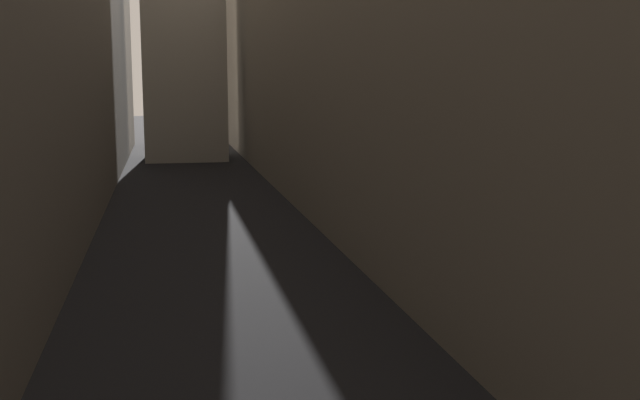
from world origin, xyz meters
TOP-DOWN VIEW (x-y plane):
  - ground_plane at (0.00, 48.00)m, footprint 264.00×264.00m
  - building_block_right at (12.64, 50.00)m, footprint 14.29×108.00m

SIDE VIEW (x-z plane):
  - ground_plane at x=0.00m, z-range 0.00..0.00m
  - building_block_right at x=12.64m, z-range 0.00..18.57m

